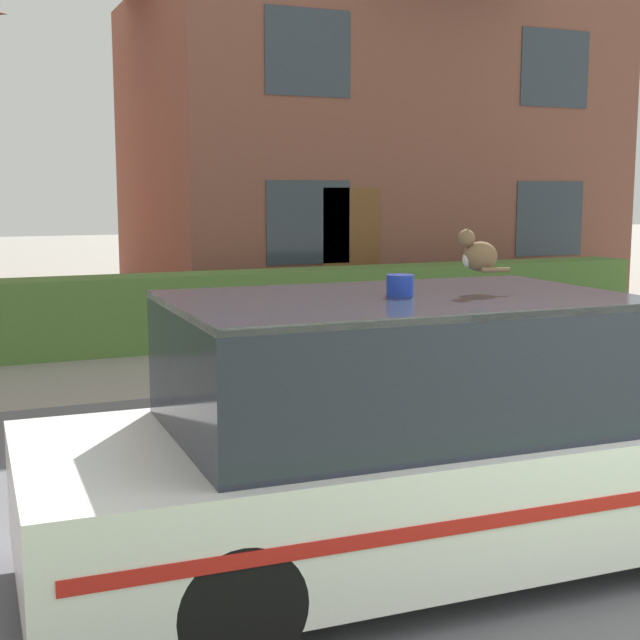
# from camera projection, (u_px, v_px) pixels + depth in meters

# --- Properties ---
(road_strip) EXTENTS (28.00, 6.10, 0.01)m
(road_strip) POSITION_uv_depth(u_px,v_px,m) (419.00, 470.00, 6.61)
(road_strip) COLOR #5B5B60
(road_strip) RESTS_ON ground
(garden_hedge) EXTENTS (14.94, 0.71, 0.98)m
(garden_hedge) POSITION_uv_depth(u_px,v_px,m) (156.00, 313.00, 11.53)
(garden_hedge) COLOR #4C7233
(garden_hedge) RESTS_ON ground
(police_car) EXTENTS (4.63, 1.80, 1.61)m
(police_car) POSITION_uv_depth(u_px,v_px,m) (430.00, 436.00, 4.92)
(police_car) COLOR black
(police_car) RESTS_ON road_strip
(cat) EXTENTS (0.25, 0.21, 0.24)m
(cat) POSITION_uv_depth(u_px,v_px,m) (477.00, 254.00, 4.88)
(cat) COLOR brown
(cat) RESTS_ON police_car
(house_right) EXTENTS (8.76, 6.06, 7.60)m
(house_right) POSITION_uv_depth(u_px,v_px,m) (361.00, 94.00, 17.04)
(house_right) COLOR brown
(house_right) RESTS_ON ground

